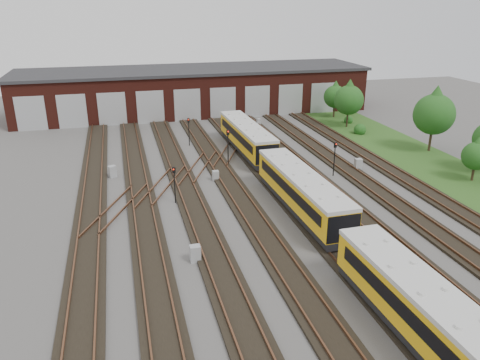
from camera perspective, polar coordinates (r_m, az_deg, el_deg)
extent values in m
plane|color=#494543|center=(34.91, 5.54, -5.60)|extent=(120.00, 120.00, 0.00)
cube|color=black|center=(33.17, -18.07, -7.97)|extent=(2.40, 70.00, 0.18)
cube|color=brown|center=(33.16, -19.34, -7.81)|extent=(0.10, 70.00, 0.15)
cube|color=brown|center=(33.04, -16.85, -7.61)|extent=(0.10, 70.00, 0.15)
cube|color=black|center=(33.06, -11.11, -7.35)|extent=(2.40, 70.00, 0.18)
cube|color=brown|center=(32.97, -12.38, -7.22)|extent=(0.10, 70.00, 0.15)
cube|color=brown|center=(33.02, -9.88, -6.98)|extent=(0.10, 70.00, 0.15)
cube|color=black|center=(33.44, -4.23, -6.64)|extent=(2.40, 70.00, 0.18)
cube|color=brown|center=(33.26, -5.46, -6.52)|extent=(0.10, 70.00, 0.15)
cube|color=brown|center=(33.48, -3.02, -6.26)|extent=(0.10, 70.00, 0.15)
cube|color=black|center=(34.28, 2.39, -5.87)|extent=(2.40, 70.00, 0.18)
cube|color=brown|center=(34.02, 1.23, -5.76)|extent=(0.10, 70.00, 0.15)
cube|color=brown|center=(34.41, 3.54, -5.48)|extent=(0.10, 70.00, 0.15)
cube|color=black|center=(35.56, 8.59, -5.06)|extent=(2.40, 70.00, 0.18)
cube|color=brown|center=(35.23, 7.52, -4.97)|extent=(0.10, 70.00, 0.15)
cube|color=brown|center=(35.76, 9.66, -4.68)|extent=(0.10, 70.00, 0.15)
cube|color=black|center=(37.22, 14.28, -4.27)|extent=(2.40, 70.00, 0.18)
cube|color=brown|center=(36.83, 13.32, -4.18)|extent=(0.10, 70.00, 0.15)
cube|color=brown|center=(37.49, 15.27, -3.91)|extent=(0.10, 70.00, 0.15)
cube|color=black|center=(39.22, 19.43, -3.52)|extent=(2.40, 70.00, 0.18)
cube|color=brown|center=(38.78, 18.58, -3.43)|extent=(0.10, 70.00, 0.15)
cube|color=brown|center=(39.55, 20.33, -3.17)|extent=(0.10, 70.00, 0.15)
cube|color=black|center=(41.51, 24.05, -2.82)|extent=(2.40, 70.00, 0.18)
cube|color=brown|center=(41.02, 23.29, -2.73)|extent=(0.10, 70.00, 0.15)
cube|color=brown|center=(41.89, 24.85, -2.50)|extent=(0.10, 70.00, 0.15)
cube|color=brown|center=(42.19, -9.45, -0.58)|extent=(5.40, 9.62, 0.15)
cube|color=brown|center=(46.38, -5.04, 1.64)|extent=(5.40, 9.62, 0.15)
cube|color=brown|center=(50.85, -1.38, 3.47)|extent=(5.40, 9.62, 0.15)
cube|color=brown|center=(38.39, -14.78, -3.25)|extent=(5.40, 9.62, 0.15)
cube|color=brown|center=(55.53, 1.69, 4.99)|extent=(5.40, 9.62, 0.15)
cube|color=#4A1912|center=(71.20, -5.58, 10.74)|extent=(50.00, 12.00, 6.00)
cube|color=#2B2B2D|center=(70.71, -5.68, 13.26)|extent=(51.00, 12.50, 0.40)
cube|color=#ACAFB1|center=(65.48, -24.14, 7.40)|extent=(3.60, 0.12, 4.40)
cube|color=#ACAFB1|center=(64.83, -19.77, 7.88)|extent=(3.60, 0.12, 4.40)
cube|color=#ACAFB1|center=(64.57, -15.32, 8.32)|extent=(3.60, 0.12, 4.40)
cube|color=#ACAFB1|center=(64.70, -10.86, 8.71)|extent=(3.60, 0.12, 4.40)
cube|color=#ACAFB1|center=(65.21, -6.43, 9.05)|extent=(3.60, 0.12, 4.40)
cube|color=#ACAFB1|center=(66.10, -2.09, 9.33)|extent=(3.60, 0.12, 4.40)
cube|color=#ACAFB1|center=(67.34, 2.12, 9.54)|extent=(3.60, 0.12, 4.40)
cube|color=#ACAFB1|center=(68.93, 6.16, 9.71)|extent=(3.60, 0.12, 4.40)
cube|color=#ACAFB1|center=(70.84, 10.01, 9.82)|extent=(3.60, 0.12, 4.40)
cube|color=#27511B|center=(51.82, 21.75, 2.01)|extent=(8.00, 55.00, 0.05)
cube|color=black|center=(25.04, 21.74, -17.47)|extent=(2.39, 13.81, 0.55)
cube|color=#D5A10B|center=(24.30, 22.15, -15.07)|extent=(2.67, 13.81, 2.02)
cube|color=silver|center=(23.67, 22.54, -12.81)|extent=(2.76, 13.81, 0.28)
cube|color=black|center=(23.52, 19.80, -15.35)|extent=(0.30, 12.11, 0.78)
cube|color=black|center=(24.86, 24.51, -13.93)|extent=(0.30, 12.11, 0.78)
cube|color=black|center=(37.00, 7.44, -3.05)|extent=(2.39, 13.81, 0.55)
cube|color=#D5A10B|center=(36.50, 7.53, -1.20)|extent=(2.67, 13.81, 2.02)
cube|color=silver|center=(36.08, 7.62, 0.48)|extent=(2.76, 13.81, 0.28)
cube|color=black|center=(35.97, 5.77, -1.07)|extent=(0.30, 12.11, 0.78)
cube|color=black|center=(36.89, 9.28, -0.67)|extent=(0.30, 12.11, 0.78)
cube|color=black|center=(51.21, 0.81, 4.01)|extent=(2.39, 13.81, 0.55)
cube|color=#D5A10B|center=(50.85, 0.81, 5.40)|extent=(2.67, 13.81, 2.02)
cube|color=silver|center=(50.55, 0.82, 6.65)|extent=(2.76, 13.81, 0.28)
cube|color=black|center=(50.47, -0.51, 5.55)|extent=(0.30, 12.11, 0.78)
cube|color=black|center=(51.14, 2.12, 5.74)|extent=(0.30, 12.11, 0.78)
cylinder|color=black|center=(38.45, -7.95, -0.97)|extent=(0.10, 0.10, 2.62)
cube|color=black|center=(37.90, -8.06, 1.20)|extent=(0.28, 0.23, 0.48)
sphere|color=red|center=(37.78, -8.05, 1.29)|extent=(0.12, 0.12, 0.12)
cylinder|color=black|center=(46.89, -1.46, 3.64)|extent=(0.11, 0.11, 3.16)
cube|color=black|center=(46.37, -1.49, 5.83)|extent=(0.28, 0.18, 0.55)
sphere|color=red|center=(46.24, -1.46, 5.93)|extent=(0.13, 0.13, 0.13)
cylinder|color=black|center=(53.87, -6.24, 5.59)|extent=(0.10, 0.10, 2.72)
cube|color=black|center=(53.47, -6.30, 7.24)|extent=(0.27, 0.20, 0.49)
sphere|color=red|center=(53.36, -6.29, 7.32)|extent=(0.12, 0.12, 0.12)
cylinder|color=black|center=(44.94, 11.40, 2.19)|extent=(0.10, 0.10, 2.79)
cube|color=black|center=(44.45, 11.55, 4.21)|extent=(0.29, 0.23, 0.51)
sphere|color=red|center=(44.33, 11.62, 4.30)|extent=(0.12, 0.12, 0.12)
cube|color=#A0A3A5|center=(45.59, -15.30, 1.00)|extent=(0.83, 0.77, 1.11)
cube|color=#A0A3A5|center=(43.25, -3.00, 0.54)|extent=(0.58, 0.49, 0.94)
cube|color=#A0A3A5|center=(30.21, -5.48, -8.92)|extent=(0.67, 0.56, 1.11)
cube|color=#A0A3A5|center=(62.89, 2.28, 7.07)|extent=(0.56, 0.48, 0.88)
cube|color=#A0A3A5|center=(47.44, 14.21, 1.89)|extent=(0.70, 0.60, 1.11)
cylinder|color=#332417|center=(63.37, 12.93, 7.16)|extent=(0.21, 0.21, 1.95)
sphere|color=#154313|center=(62.82, 13.12, 9.47)|extent=(3.80, 3.80, 3.80)
cone|color=#154313|center=(62.58, 13.22, 10.68)|extent=(3.26, 3.26, 2.71)
cylinder|color=#332417|center=(68.45, 11.38, 8.15)|extent=(0.23, 0.23, 1.63)
sphere|color=#154313|center=(68.02, 11.51, 9.93)|extent=(3.16, 3.16, 3.16)
cone|color=#154313|center=(67.82, 11.58, 10.87)|extent=(2.71, 2.71, 2.26)
cylinder|color=#332417|center=(55.65, 22.15, 4.39)|extent=(0.27, 0.27, 2.26)
sphere|color=#154313|center=(54.94, 22.58, 7.40)|extent=(4.39, 4.39, 4.39)
cone|color=#154313|center=(54.64, 22.81, 8.99)|extent=(3.76, 3.76, 3.14)
cylinder|color=#332417|center=(48.07, 26.51, 0.65)|extent=(0.23, 0.23, 1.32)
sphere|color=#154313|center=(47.55, 26.85, 2.63)|extent=(2.57, 2.57, 2.57)
cone|color=#154313|center=(47.30, 27.03, 3.69)|extent=(2.20, 2.20, 1.83)
sphere|color=#154313|center=(60.45, 14.42, 6.16)|extent=(1.51, 1.51, 1.51)
sphere|color=#154313|center=(65.63, 13.09, 7.27)|extent=(1.17, 1.17, 1.17)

